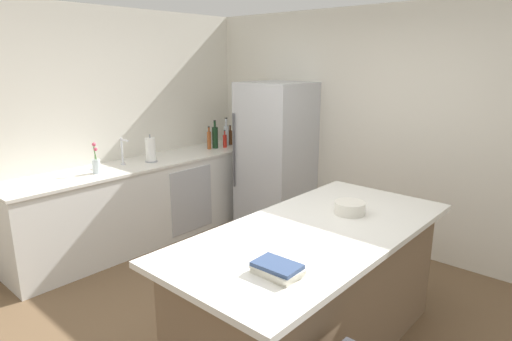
{
  "coord_description": "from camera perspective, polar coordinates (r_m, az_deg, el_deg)",
  "views": [
    {
      "loc": [
        1.99,
        -2.12,
        2.05
      ],
      "look_at": [
        -0.69,
        0.89,
        1.0
      ],
      "focal_mm": 30.1,
      "sensor_mm": 36.0,
      "label": 1
    }
  ],
  "objects": [
    {
      "name": "vinegar_bottle",
      "position": [
        5.53,
        -6.25,
        4.08
      ],
      "size": [
        0.05,
        0.05,
        0.29
      ],
      "color": "#994C23",
      "rests_on": "counter_run_left"
    },
    {
      "name": "soda_bottle",
      "position": [
        5.72,
        -3.97,
        4.75
      ],
      "size": [
        0.07,
        0.07,
        0.37
      ],
      "color": "silver",
      "rests_on": "counter_run_left"
    },
    {
      "name": "sink_faucet",
      "position": [
        4.87,
        -17.29,
        2.51
      ],
      "size": [
        0.15,
        0.05,
        0.3
      ],
      "color": "silver",
      "rests_on": "counter_run_left"
    },
    {
      "name": "counter_run_left",
      "position": [
        5.12,
        -14.21,
        -3.91
      ],
      "size": [
        0.68,
        3.12,
        0.93
      ],
      "color": "silver",
      "rests_on": "ground_plane"
    },
    {
      "name": "flower_vase",
      "position": [
        4.62,
        -20.49,
        0.88
      ],
      "size": [
        0.08,
        0.08,
        0.32
      ],
      "color": "silver",
      "rests_on": "counter_run_left"
    },
    {
      "name": "paper_towel_roll",
      "position": [
        4.95,
        -13.83,
        2.65
      ],
      "size": [
        0.14,
        0.14,
        0.31
      ],
      "color": "gray",
      "rests_on": "counter_run_left"
    },
    {
      "name": "wine_bottle",
      "position": [
        5.58,
        -5.46,
        4.46
      ],
      "size": [
        0.08,
        0.08,
        0.36
      ],
      "color": "#19381E",
      "rests_on": "counter_run_left"
    },
    {
      "name": "refrigerator",
      "position": [
        5.23,
        2.63,
        1.82
      ],
      "size": [
        0.76,
        0.75,
        1.79
      ],
      "color": "#B7BABF",
      "rests_on": "ground_plane"
    },
    {
      "name": "wall_left",
      "position": [
        4.97,
        -22.55,
        4.82
      ],
      "size": [
        0.1,
        6.0,
        2.6
      ],
      "primitive_type": "cube",
      "color": "silver",
      "rests_on": "ground_plane"
    },
    {
      "name": "wall_rear",
      "position": [
        4.86,
        17.12,
        5.08
      ],
      "size": [
        6.0,
        0.1,
        2.6
      ],
      "primitive_type": "cube",
      "color": "silver",
      "rests_on": "ground_plane"
    },
    {
      "name": "syrup_bottle",
      "position": [
        5.81,
        -3.45,
        4.46
      ],
      "size": [
        0.06,
        0.06,
        0.26
      ],
      "color": "#5B3319",
      "rests_on": "counter_run_left"
    },
    {
      "name": "kitchen_island",
      "position": [
        3.16,
        7.7,
        -15.45
      ],
      "size": [
        1.05,
        2.23,
        0.94
      ],
      "color": "#7A6047",
      "rests_on": "ground_plane"
    },
    {
      "name": "whiskey_bottle",
      "position": [
        5.81,
        -2.15,
        4.74
      ],
      "size": [
        0.08,
        0.08,
        0.32
      ],
      "color": "brown",
      "rests_on": "counter_run_left"
    },
    {
      "name": "hot_sauce_bottle",
      "position": [
        5.62,
        -4.16,
        3.95
      ],
      "size": [
        0.05,
        0.05,
        0.23
      ],
      "color": "red",
      "rests_on": "counter_run_left"
    },
    {
      "name": "ground_plane",
      "position": [
        3.56,
        -1.23,
        -20.6
      ],
      "size": [
        7.2,
        7.2,
        0.0
      ],
      "primitive_type": "plane",
      "color": "brown"
    },
    {
      "name": "cookbook_stack",
      "position": [
        2.34,
        2.82,
        -12.93
      ],
      "size": [
        0.27,
        0.19,
        0.06
      ],
      "color": "silver",
      "rests_on": "kitchen_island"
    },
    {
      "name": "mixing_bowl",
      "position": [
        3.26,
        12.36,
        -4.87
      ],
      "size": [
        0.23,
        0.23,
        0.09
      ],
      "color": "silver",
      "rests_on": "kitchen_island"
    }
  ]
}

